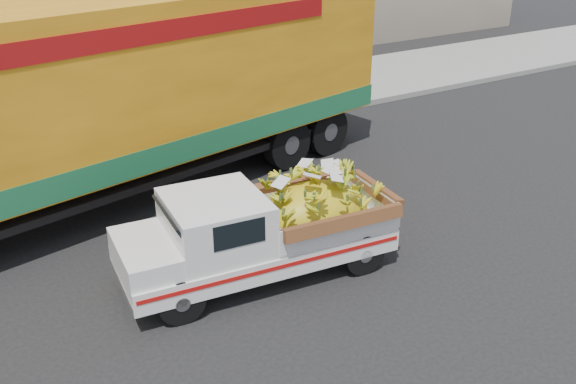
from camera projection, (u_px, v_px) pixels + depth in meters
ground at (156, 292)px, 9.55m from camera, size 100.00×100.00×0.00m
curb at (61, 161)px, 13.98m from camera, size 60.00×0.25×0.15m
sidewalk at (40, 134)px, 15.60m from camera, size 60.00×4.00×0.14m
pickup_truck at (277, 226)px, 9.78m from camera, size 4.29×1.92×1.46m
semi_trailer at (107, 94)px, 11.47m from camera, size 12.09×4.92×3.80m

